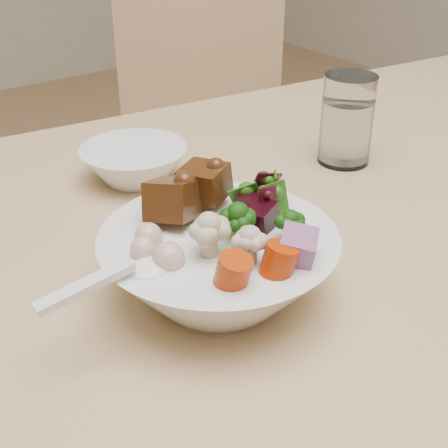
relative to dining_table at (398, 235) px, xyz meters
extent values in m
cube|color=tan|center=(0.00, 0.00, 0.05)|extent=(1.61, 1.05, 0.04)
cube|color=tan|center=(0.15, 0.61, -0.21)|extent=(0.53, 0.53, 0.04)
cube|color=tan|center=(0.23, 0.78, 0.01)|extent=(0.37, 0.20, 0.43)
cylinder|color=tan|center=(-0.07, 0.53, -0.43)|extent=(0.03, 0.03, 0.40)
cylinder|color=tan|center=(0.23, 0.39, -0.43)|extent=(0.03, 0.03, 0.40)
cylinder|color=tan|center=(0.08, 0.83, -0.43)|extent=(0.03, 0.03, 0.40)
cylinder|color=tan|center=(0.38, 0.69, -0.43)|extent=(0.03, 0.03, 0.40)
sphere|color=#103208|center=(-0.31, -0.05, 0.15)|extent=(0.04, 0.04, 0.04)
sphere|color=beige|center=(-0.35, -0.05, 0.15)|extent=(0.04, 0.04, 0.04)
cube|color=black|center=(-0.27, -0.02, 0.14)|extent=(0.04, 0.04, 0.03)
cube|color=#895382|center=(-0.29, -0.11, 0.15)|extent=(0.05, 0.05, 0.04)
cylinder|color=red|center=(-0.36, -0.10, 0.15)|extent=(0.04, 0.04, 0.03)
sphere|color=#D8A997|center=(-0.39, -0.04, 0.14)|extent=(0.02, 0.02, 0.02)
ellipsoid|color=white|center=(-0.40, -0.04, 0.14)|extent=(0.05, 0.04, 0.02)
cube|color=white|center=(-0.46, -0.04, 0.14)|extent=(0.08, 0.02, 0.02)
cylinder|color=silver|center=(0.00, 0.10, 0.13)|extent=(0.07, 0.07, 0.12)
cylinder|color=white|center=(0.00, 0.10, 0.12)|extent=(0.06, 0.06, 0.08)
camera|label=1|loc=(-0.62, -0.42, 0.43)|focal=50.00mm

